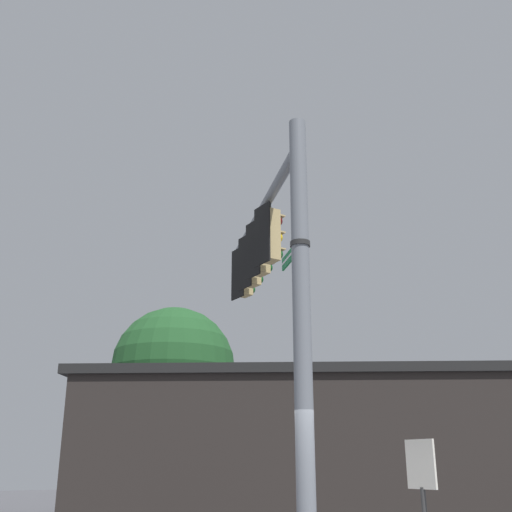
% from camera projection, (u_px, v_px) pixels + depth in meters
% --- Properties ---
extents(signal_pole, '(0.28, 0.28, 7.31)m').
position_uv_depth(signal_pole, '(302.00, 332.00, 9.45)').
color(signal_pole, slate).
rests_on(signal_pole, ground).
extents(mast_arm, '(5.30, 2.09, 0.19)m').
position_uv_depth(mast_arm, '(262.00, 211.00, 13.03)').
color(mast_arm, slate).
extents(traffic_light_nearest_pole, '(0.54, 0.49, 1.31)m').
position_uv_depth(traffic_light_nearest_pole, '(270.00, 236.00, 12.19)').
color(traffic_light_nearest_pole, black).
extents(traffic_light_mid_inner, '(0.54, 0.49, 1.31)m').
position_uv_depth(traffic_light_mid_inner, '(261.00, 250.00, 13.01)').
color(traffic_light_mid_inner, black).
extents(traffic_light_mid_outer, '(0.54, 0.49, 1.31)m').
position_uv_depth(traffic_light_mid_outer, '(252.00, 263.00, 13.83)').
color(traffic_light_mid_outer, black).
extents(traffic_light_arm_end, '(0.54, 0.49, 1.31)m').
position_uv_depth(traffic_light_arm_end, '(245.00, 274.00, 14.65)').
color(traffic_light_arm_end, black).
extents(street_name_sign, '(1.22, 0.56, 0.22)m').
position_uv_depth(street_name_sign, '(295.00, 250.00, 10.17)').
color(street_name_sign, '#147238').
extents(storefront_building, '(13.49, 15.46, 4.64)m').
position_uv_depth(storefront_building, '(293.00, 446.00, 20.92)').
color(storefront_building, '#282321').
rests_on(storefront_building, ground).
extents(tree_by_storefront, '(4.64, 4.64, 7.49)m').
position_uv_depth(tree_by_storefront, '(173.00, 369.00, 23.45)').
color(tree_by_storefront, '#4C3823').
rests_on(tree_by_storefront, ground).
extents(historical_marker, '(0.60, 0.08, 2.13)m').
position_uv_depth(historical_marker, '(423.00, 487.00, 9.80)').
color(historical_marker, '#333333').
rests_on(historical_marker, ground).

